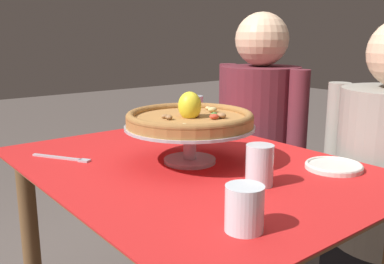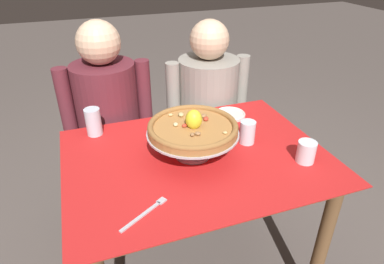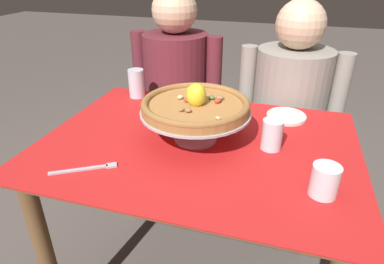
{
  "view_description": "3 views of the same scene",
  "coord_description": "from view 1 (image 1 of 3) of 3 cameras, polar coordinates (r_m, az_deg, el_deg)",
  "views": [
    {
      "loc": [
        0.95,
        -0.75,
        1.12
      ],
      "look_at": [
        0.0,
        0.01,
        0.84
      ],
      "focal_mm": 40.09,
      "sensor_mm": 36.0,
      "label": 1
    },
    {
      "loc": [
        -0.41,
        -1.12,
        1.55
      ],
      "look_at": [
        0.0,
        0.07,
        0.83
      ],
      "focal_mm": 31.35,
      "sensor_mm": 36.0,
      "label": 2
    },
    {
      "loc": [
        0.28,
        -0.99,
        1.33
      ],
      "look_at": [
        -0.02,
        0.0,
        0.78
      ],
      "focal_mm": 31.01,
      "sensor_mm": 36.0,
      "label": 3
    }
  ],
  "objects": [
    {
      "name": "dinner_fork",
      "position": [
        1.37,
        -16.65,
        -3.35
      ],
      "size": [
        0.18,
        0.12,
        0.01
      ],
      "color": "#B7B7C1",
      "rests_on": "dining_table"
    },
    {
      "name": "water_glass_back_left",
      "position": [
        1.75,
        0.29,
        2.43
      ],
      "size": [
        0.07,
        0.07,
        0.13
      ],
      "color": "silver",
      "rests_on": "dining_table"
    },
    {
      "name": "dining_table",
      "position": [
        1.31,
        -0.37,
        -9.54
      ],
      "size": [
        1.1,
        0.83,
        0.75
      ],
      "color": "brown",
      "rests_on": "ground"
    },
    {
      "name": "side_plate",
      "position": [
        1.28,
        18.35,
        -4.32
      ],
      "size": [
        0.16,
        0.16,
        0.02
      ],
      "color": "silver",
      "rests_on": "dining_table"
    },
    {
      "name": "water_glass_side_right",
      "position": [
        1.09,
        8.96,
        -4.76
      ],
      "size": [
        0.07,
        0.07,
        0.1
      ],
      "color": "silver",
      "rests_on": "dining_table"
    },
    {
      "name": "diner_left",
      "position": [
        1.93,
        8.76,
        -3.22
      ],
      "size": [
        0.5,
        0.35,
        1.21
      ],
      "color": "#1E3833",
      "rests_on": "ground"
    },
    {
      "name": "pizza_stand",
      "position": [
        1.26,
        -0.3,
        -0.3
      ],
      "size": [
        0.38,
        0.38,
        0.11
      ],
      "color": "#B7B7C1",
      "rests_on": "dining_table"
    },
    {
      "name": "water_glass_front_right",
      "position": [
        0.85,
        6.97,
        -10.38
      ],
      "size": [
        0.08,
        0.08,
        0.09
      ],
      "color": "white",
      "rests_on": "dining_table"
    },
    {
      "name": "pizza",
      "position": [
        1.25,
        -0.29,
        1.9
      ],
      "size": [
        0.37,
        0.37,
        0.1
      ],
      "color": "#AD753D",
      "rests_on": "pizza_stand"
    }
  ]
}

